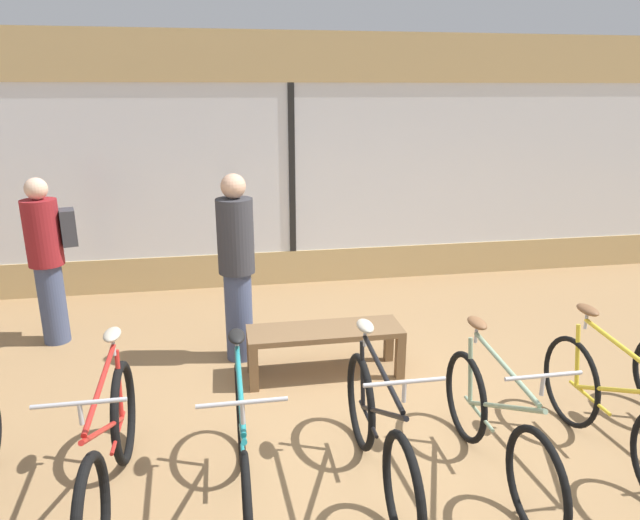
# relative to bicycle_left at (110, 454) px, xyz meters

# --- Properties ---
(ground_plane) EXTENTS (24.00, 24.00, 0.00)m
(ground_plane) POSITION_rel_bicycle_left_xyz_m (1.66, 0.34, -0.39)
(ground_plane) COLOR #99754C
(shop_back_wall) EXTENTS (12.00, 0.08, 3.20)m
(shop_back_wall) POSITION_rel_bicycle_left_xyz_m (1.66, 4.11, 1.25)
(shop_back_wall) COLOR tan
(shop_back_wall) RESTS_ON ground_plane
(bicycle_left) EXTENTS (0.46, 1.79, 1.04)m
(bicycle_left) POSITION_rel_bicycle_left_xyz_m (0.00, 0.00, 0.00)
(bicycle_left) COLOR black
(bicycle_left) RESTS_ON ground_plane
(bicycle_center_left) EXTENTS (0.46, 1.75, 1.04)m
(bicycle_center_left) POSITION_rel_bicycle_left_xyz_m (0.80, -0.14, 0.01)
(bicycle_center_left) COLOR black
(bicycle_center_left) RESTS_ON ground_plane
(bicycle_center) EXTENTS (0.46, 1.70, 1.03)m
(bicycle_center) POSITION_rel_bicycle_left_xyz_m (1.68, -0.09, -0.01)
(bicycle_center) COLOR black
(bicycle_center) RESTS_ON ground_plane
(bicycle_center_right) EXTENTS (0.46, 1.66, 1.02)m
(bicycle_center_right) POSITION_rel_bicycle_left_xyz_m (2.47, -0.14, -0.01)
(bicycle_center_right) COLOR black
(bicycle_center_right) RESTS_ON ground_plane
(bicycle_right) EXTENTS (0.46, 1.76, 1.04)m
(bicycle_right) POSITION_rel_bicycle_left_xyz_m (3.35, -0.12, 0.01)
(bicycle_right) COLOR black
(bicycle_right) RESTS_ON ground_plane
(display_bench) EXTENTS (1.40, 0.44, 0.46)m
(display_bench) POSITION_rel_bicycle_left_xyz_m (1.61, 1.48, -0.02)
(display_bench) COLOR brown
(display_bench) RESTS_ON ground_plane
(customer_near_rack) EXTENTS (0.54, 0.42, 1.71)m
(customer_near_rack) POSITION_rel_bicycle_left_xyz_m (-0.99, 2.68, 0.53)
(customer_near_rack) COLOR #424C6B
(customer_near_rack) RESTS_ON ground_plane
(customer_by_window) EXTENTS (0.34, 0.34, 1.81)m
(customer_by_window) POSITION_rel_bicycle_left_xyz_m (0.86, 1.97, 0.57)
(customer_by_window) COLOR #424C6B
(customer_by_window) RESTS_ON ground_plane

